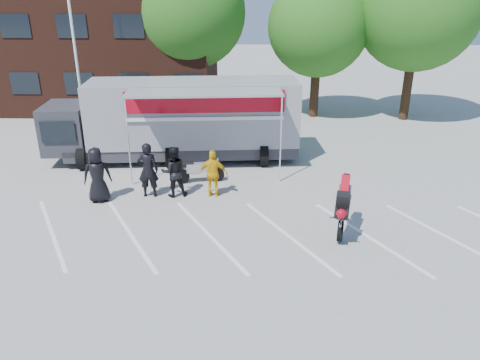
{
  "coord_description": "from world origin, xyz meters",
  "views": [
    {
      "loc": [
        1.49,
        -11.4,
        6.99
      ],
      "look_at": [
        1.12,
        2.2,
        1.3
      ],
      "focal_mm": 35.0,
      "sensor_mm": 36.0,
      "label": 1
    }
  ],
  "objects_px": {
    "parked_motorcycle": "(200,182)",
    "spectator_leather_c": "(174,172)",
    "flagpole": "(78,32)",
    "spectator_hivis": "(213,174)",
    "transporter_truck": "(184,159)",
    "spectator_leather_a": "(97,175)",
    "tree_left": "(190,13)",
    "stunt_bike_rider": "(341,231)",
    "tree_mid": "(319,26)",
    "spectator_leather_b": "(148,170)",
    "tree_right": "(418,8)"
  },
  "relations": [
    {
      "from": "tree_left",
      "to": "parked_motorcycle",
      "type": "bearing_deg",
      "value": -82.19
    },
    {
      "from": "tree_left",
      "to": "spectator_leather_a",
      "type": "height_order",
      "value": "tree_left"
    },
    {
      "from": "spectator_leather_a",
      "to": "spectator_leather_b",
      "type": "relative_size",
      "value": 0.98
    },
    {
      "from": "transporter_truck",
      "to": "spectator_leather_c",
      "type": "height_order",
      "value": "spectator_leather_c"
    },
    {
      "from": "flagpole",
      "to": "stunt_bike_rider",
      "type": "xyz_separation_m",
      "value": [
        10.5,
        -8.68,
        -5.05
      ]
    },
    {
      "from": "parked_motorcycle",
      "to": "spectator_hivis",
      "type": "distance_m",
      "value": 1.63
    },
    {
      "from": "tree_mid",
      "to": "spectator_leather_b",
      "type": "distance_m",
      "value": 13.9
    },
    {
      "from": "tree_mid",
      "to": "spectator_leather_b",
      "type": "relative_size",
      "value": 3.86
    },
    {
      "from": "spectator_leather_a",
      "to": "parked_motorcycle",
      "type": "bearing_deg",
      "value": -169.82
    },
    {
      "from": "transporter_truck",
      "to": "spectator_leather_c",
      "type": "bearing_deg",
      "value": -91.65
    },
    {
      "from": "tree_mid",
      "to": "transporter_truck",
      "type": "height_order",
      "value": "tree_mid"
    },
    {
      "from": "tree_right",
      "to": "spectator_hivis",
      "type": "distance_m",
      "value": 15.38
    },
    {
      "from": "spectator_hivis",
      "to": "tree_left",
      "type": "bearing_deg",
      "value": -77.81
    },
    {
      "from": "spectator_leather_c",
      "to": "flagpole",
      "type": "bearing_deg",
      "value": -65.38
    },
    {
      "from": "parked_motorcycle",
      "to": "stunt_bike_rider",
      "type": "xyz_separation_m",
      "value": [
        4.75,
        -3.73,
        0.0
      ]
    },
    {
      "from": "flagpole",
      "to": "parked_motorcycle",
      "type": "relative_size",
      "value": 4.14
    },
    {
      "from": "tree_right",
      "to": "spectator_leather_c",
      "type": "relative_size",
      "value": 4.96
    },
    {
      "from": "tree_mid",
      "to": "stunt_bike_rider",
      "type": "bearing_deg",
      "value": -93.11
    },
    {
      "from": "spectator_leather_b",
      "to": "spectator_hivis",
      "type": "bearing_deg",
      "value": -179.51
    },
    {
      "from": "stunt_bike_rider",
      "to": "spectator_leather_b",
      "type": "height_order",
      "value": "spectator_leather_b"
    },
    {
      "from": "tree_mid",
      "to": "transporter_truck",
      "type": "bearing_deg",
      "value": -131.31
    },
    {
      "from": "transporter_truck",
      "to": "spectator_leather_a",
      "type": "bearing_deg",
      "value": -123.05
    },
    {
      "from": "tree_mid",
      "to": "transporter_truck",
      "type": "relative_size",
      "value": 0.73
    },
    {
      "from": "parked_motorcycle",
      "to": "spectator_leather_b",
      "type": "bearing_deg",
      "value": 116.97
    },
    {
      "from": "spectator_leather_b",
      "to": "tree_mid",
      "type": "bearing_deg",
      "value": -123.74
    },
    {
      "from": "tree_mid",
      "to": "spectator_leather_c",
      "type": "height_order",
      "value": "tree_mid"
    },
    {
      "from": "stunt_bike_rider",
      "to": "spectator_leather_a",
      "type": "height_order",
      "value": "spectator_leather_a"
    },
    {
      "from": "transporter_truck",
      "to": "spectator_leather_a",
      "type": "height_order",
      "value": "spectator_leather_a"
    },
    {
      "from": "tree_left",
      "to": "tree_right",
      "type": "bearing_deg",
      "value": -7.13
    },
    {
      "from": "stunt_bike_rider",
      "to": "spectator_leather_a",
      "type": "xyz_separation_m",
      "value": [
        -8.06,
        1.98,
        0.97
      ]
    },
    {
      "from": "tree_right",
      "to": "spectator_leather_a",
      "type": "xyz_separation_m",
      "value": [
        -13.81,
        -11.2,
        -4.9
      ]
    },
    {
      "from": "spectator_leather_c",
      "to": "spectator_hivis",
      "type": "relative_size",
      "value": 1.08
    },
    {
      "from": "parked_motorcycle",
      "to": "spectator_leather_c",
      "type": "bearing_deg",
      "value": 137.39
    },
    {
      "from": "transporter_truck",
      "to": "spectator_leather_b",
      "type": "bearing_deg",
      "value": -104.71
    },
    {
      "from": "stunt_bike_rider",
      "to": "spectator_leather_b",
      "type": "relative_size",
      "value": 1.03
    },
    {
      "from": "tree_mid",
      "to": "tree_right",
      "type": "xyz_separation_m",
      "value": [
        5.0,
        -0.5,
        0.93
      ]
    },
    {
      "from": "flagpole",
      "to": "spectator_hivis",
      "type": "distance_m",
      "value": 9.83
    },
    {
      "from": "transporter_truck",
      "to": "spectator_leather_a",
      "type": "xyz_separation_m",
      "value": [
        -2.35,
        -4.35,
        0.97
      ]
    },
    {
      "from": "parked_motorcycle",
      "to": "flagpole",
      "type": "bearing_deg",
      "value": 37.98
    },
    {
      "from": "tree_mid",
      "to": "parked_motorcycle",
      "type": "bearing_deg",
      "value": -118.91
    },
    {
      "from": "flagpole",
      "to": "spectator_hivis",
      "type": "bearing_deg",
      "value": -44.08
    },
    {
      "from": "parked_motorcycle",
      "to": "spectator_leather_c",
      "type": "relative_size",
      "value": 1.05
    },
    {
      "from": "flagpole",
      "to": "spectator_leather_b",
      "type": "distance_m",
      "value": 8.51
    },
    {
      "from": "tree_left",
      "to": "spectator_leather_a",
      "type": "xyz_separation_m",
      "value": [
        -1.81,
        -12.7,
        -4.59
      ]
    },
    {
      "from": "flagpole",
      "to": "spectator_leather_c",
      "type": "bearing_deg",
      "value": -51.14
    },
    {
      "from": "tree_right",
      "to": "spectator_hivis",
      "type": "height_order",
      "value": "tree_right"
    },
    {
      "from": "transporter_truck",
      "to": "spectator_hivis",
      "type": "bearing_deg",
      "value": -72.07
    },
    {
      "from": "parked_motorcycle",
      "to": "spectator_leather_c",
      "type": "height_order",
      "value": "spectator_leather_c"
    },
    {
      "from": "stunt_bike_rider",
      "to": "tree_left",
      "type": "bearing_deg",
      "value": 127.14
    },
    {
      "from": "transporter_truck",
      "to": "spectator_leather_a",
      "type": "distance_m",
      "value": 5.04
    }
  ]
}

